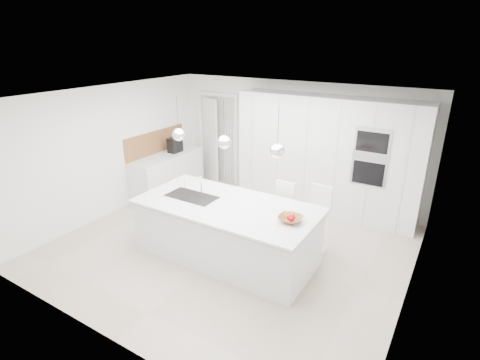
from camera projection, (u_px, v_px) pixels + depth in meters
The scene contains 28 objects.
floor at pixel (231, 246), 6.35m from camera, with size 5.50×5.50×0.00m, color #B9A695.
wall_back at pixel (295, 142), 7.89m from camera, with size 5.50×5.50×0.00m, color white.
wall_left at pixel (111, 151), 7.25m from camera, with size 5.00×5.00×0.00m, color white.
ceiling at pixel (229, 97), 5.45m from camera, with size 5.50×5.50×0.00m, color white.
tall_cabinets at pixel (326, 156), 7.29m from camera, with size 3.60×0.60×2.30m, color silver.
oven_stack at pixel (370, 157), 6.53m from camera, with size 0.62×0.04×1.05m, color #A5A5A8, non-canonical shape.
doorway_frame at pixel (218, 140), 8.90m from camera, with size 1.11×0.08×2.13m, color white, non-canonical shape.
hallway_door at pixel (208, 140), 8.99m from camera, with size 0.82×0.04×2.00m, color white.
radiator at pixel (229, 149), 8.80m from camera, with size 0.32×0.04×1.40m, color white, non-canonical shape.
left_base_cabinets at pixel (168, 175), 8.35m from camera, with size 0.60×1.80×0.86m, color silver.
left_worktop at pixel (166, 156), 8.19m from camera, with size 0.62×1.82×0.04m, color white.
oak_backsplash at pixel (156, 142), 8.23m from camera, with size 0.02×1.80×0.50m, color #935E32.
island_base at pixel (225, 232), 5.91m from camera, with size 2.80×1.20×0.86m, color silver.
island_worktop at pixel (227, 205), 5.78m from camera, with size 2.84×1.40×0.04m, color white.
island_sink at pixel (192, 201), 6.08m from camera, with size 0.84×0.44×0.18m, color #3F3F42, non-canonical shape.
island_tap at pixel (201, 185), 6.14m from camera, with size 0.02×0.02×0.30m, color white.
pendant_left at pixel (179, 135), 5.80m from camera, with size 0.20×0.20×0.20m, color white.
pendant_mid at pixel (224, 142), 5.38m from camera, with size 0.20×0.20×0.20m, color white.
pendant_right at pixel (277, 151), 4.96m from camera, with size 0.20×0.20×0.20m, color white.
fruit_bowl at pixel (290, 219), 5.22m from camera, with size 0.33×0.33×0.08m, color #935E32.
espresso_machine at pixel (175, 145), 8.33m from camera, with size 0.20×0.31×0.33m, color black.
bar_stool_left at pixel (281, 215), 6.20m from camera, with size 0.36×0.50×1.09m, color white, non-canonical shape.
bar_stool_right at pixel (317, 220), 6.01m from camera, with size 0.37×0.51×1.11m, color white, non-canonical shape.
apple_a at pixel (293, 217), 5.19m from camera, with size 0.09×0.09×0.09m, color #B40109.
apple_b at pixel (291, 219), 5.15m from camera, with size 0.07×0.07×0.07m, color #B40109.
apple_c at pixel (289, 218), 5.19m from camera, with size 0.07×0.07×0.07m, color #B40109.
apple_extra_3 at pixel (292, 218), 5.20m from camera, with size 0.07×0.07×0.07m, color #B40109.
banana_bunch at pixel (291, 214), 5.19m from camera, with size 0.20×0.20×0.03m, color gold.
Camera 1 is at (3.03, -4.62, 3.32)m, focal length 28.00 mm.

